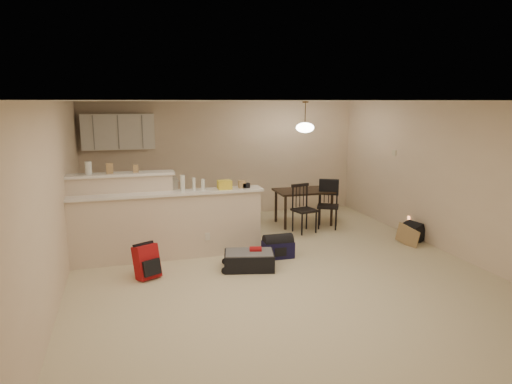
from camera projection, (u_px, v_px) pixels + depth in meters
name	position (u px, v px, depth m)	size (l,w,h in m)	color
room	(276.00, 187.00, 6.72)	(7.00, 7.02, 2.50)	beige
breakfast_bar	(152.00, 222.00, 7.28)	(3.08, 0.58, 1.39)	beige
upper_cabinets	(118.00, 132.00, 9.10)	(1.40, 0.34, 0.70)	white
kitchen_counter	(133.00, 203.00, 9.32)	(1.80, 0.60, 0.90)	white
thermostat	(394.00, 153.00, 8.95)	(0.02, 0.12, 0.12)	beige
jar	(88.00, 168.00, 6.99)	(0.10, 0.10, 0.20)	silver
cereal_box	(110.00, 168.00, 7.08)	(0.10, 0.07, 0.16)	tan
small_box	(136.00, 169.00, 7.19)	(0.08, 0.06, 0.12)	tan
bottle_a	(183.00, 183.00, 7.22)	(0.07, 0.07, 0.26)	silver
bottle_b	(203.00, 185.00, 7.32)	(0.06, 0.06, 0.18)	silver
bag_lump	(225.00, 185.00, 7.42)	(0.22, 0.18, 0.14)	tan
pouch	(246.00, 185.00, 7.53)	(0.12, 0.10, 0.08)	tan
extra_item_x	(194.00, 184.00, 7.28)	(0.05, 0.05, 0.21)	silver
extra_item_y	(242.00, 184.00, 7.50)	(0.11, 0.10, 0.13)	tan
dining_table	(304.00, 194.00, 9.33)	(1.15, 0.78, 0.71)	black
pendant_lamp	(305.00, 127.00, 9.07)	(0.36, 0.36, 0.62)	brown
dining_chair_near	(305.00, 209.00, 8.76)	(0.41, 0.39, 0.93)	black
dining_chair_far	(328.00, 205.00, 9.07)	(0.41, 0.39, 0.94)	black
suitcase	(249.00, 261.00, 6.89)	(0.74, 0.48, 0.25)	black
red_backpack	(147.00, 262.00, 6.51)	(0.32, 0.20, 0.48)	#A71216
navy_duffel	(278.00, 249.00, 7.39)	(0.49, 0.27, 0.27)	#141239
black_daypack	(413.00, 232.00, 8.30)	(0.36, 0.25, 0.31)	black
cardboard_sheet	(407.00, 236.00, 8.00)	(0.45, 0.02, 0.34)	tan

